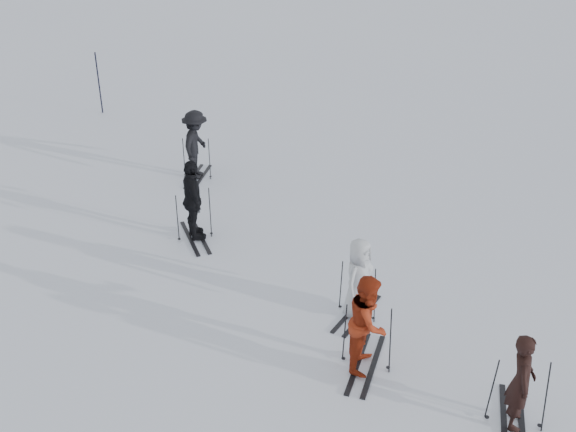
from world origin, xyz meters
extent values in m
plane|color=silver|center=(0.00, 0.00, 0.00)|extent=(120.00, 120.00, 0.00)
imported|color=black|center=(2.63, -4.40, 0.83)|extent=(0.60, 0.71, 1.66)
imported|color=maroon|center=(0.73, -2.69, 0.89)|extent=(0.99, 1.07, 1.77)
imported|color=#B3B9BE|center=(0.94, -1.24, 0.79)|extent=(0.89, 0.92, 1.59)
imported|color=black|center=(-1.92, 2.13, 0.93)|extent=(0.64, 1.15, 1.86)
imported|color=black|center=(-1.68, 5.31, 0.90)|extent=(1.03, 1.32, 1.80)
cylinder|color=black|center=(-4.43, 10.61, 0.98)|extent=(0.06, 0.06, 1.97)
camera|label=1|loc=(-2.17, -11.97, 8.19)|focal=45.00mm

